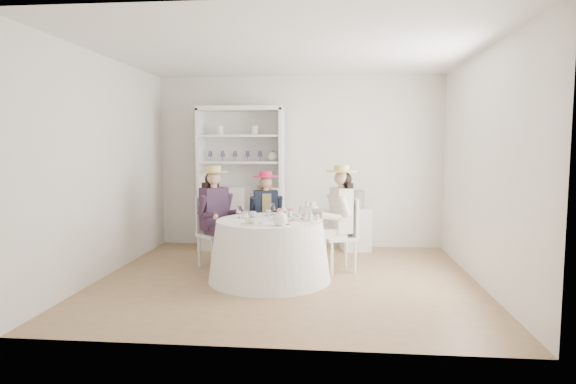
{
  "coord_description": "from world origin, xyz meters",
  "views": [
    {
      "loc": [
        0.55,
        -5.66,
        1.61
      ],
      "look_at": [
        0.0,
        0.1,
        1.05
      ],
      "focal_mm": 30.0,
      "sensor_mm": 36.0,
      "label": 1
    }
  ],
  "objects": [
    {
      "name": "cupcake_stand",
      "position": [
        0.28,
        -0.03,
        0.81
      ],
      "size": [
        0.24,
        0.24,
        0.22
      ],
      "rotation": [
        0.0,
        0.0,
        -0.12
      ],
      "color": "white",
      "rests_on": "tea_table"
    },
    {
      "name": "sandwich_plate",
      "position": [
        -0.36,
        -0.37,
        0.74
      ],
      "size": [
        0.25,
        0.25,
        0.06
      ],
      "rotation": [
        0.0,
        0.0,
        -0.12
      ],
      "color": "white",
      "rests_on": "tea_table"
    },
    {
      "name": "ground",
      "position": [
        0.0,
        0.0,
        0.0
      ],
      "size": [
        4.5,
        4.5,
        0.0
      ],
      "primitive_type": "plane",
      "color": "olive",
      "rests_on": "ground"
    },
    {
      "name": "table_teapot",
      "position": [
        -0.03,
        -0.44,
        0.8
      ],
      "size": [
        0.23,
        0.16,
        0.17
      ],
      "rotation": [
        0.0,
        0.0,
        -0.29
      ],
      "color": "white",
      "rests_on": "tea_table"
    },
    {
      "name": "tea_table",
      "position": [
        -0.21,
        -0.03,
        0.36
      ],
      "size": [
        1.47,
        1.47,
        0.73
      ],
      "rotation": [
        0.0,
        0.0,
        0.16
      ],
      "color": "white",
      "rests_on": "ground"
    },
    {
      "name": "hatbox",
      "position": [
        0.89,
        1.75,
        0.79
      ],
      "size": [
        0.34,
        0.34,
        0.27
      ],
      "primitive_type": "cylinder",
      "rotation": [
        0.0,
        0.0,
        0.33
      ],
      "color": "black",
      "rests_on": "side_table"
    },
    {
      "name": "teacup_b",
      "position": [
        -0.26,
        0.25,
        0.76
      ],
      "size": [
        0.1,
        0.1,
        0.07
      ],
      "primitive_type": "imported",
      "rotation": [
        0.0,
        0.0,
        -0.38
      ],
      "color": "white",
      "rests_on": "tea_table"
    },
    {
      "name": "side_table",
      "position": [
        0.89,
        1.75,
        0.33
      ],
      "size": [
        0.48,
        0.48,
        0.65
      ],
      "primitive_type": "cube",
      "rotation": [
        0.0,
        0.0,
        0.16
      ],
      "color": "silver",
      "rests_on": "ground"
    },
    {
      "name": "spare_chair",
      "position": [
        -0.5,
        1.18,
        0.55
      ],
      "size": [
        0.53,
        0.53,
        1.03
      ],
      "rotation": [
        0.0,
        0.0,
        2.85
      ],
      "color": "silver",
      "rests_on": "ground"
    },
    {
      "name": "flower_arrangement",
      "position": [
        0.0,
        -0.05,
        0.82
      ],
      "size": [
        0.19,
        0.19,
        0.07
      ],
      "rotation": [
        0.0,
        0.0,
        -0.2
      ],
      "color": "#DF6F7A",
      "rests_on": "tea_table"
    },
    {
      "name": "wall_back",
      "position": [
        0.0,
        2.0,
        1.35
      ],
      "size": [
        4.5,
        0.0,
        4.5
      ],
      "primitive_type": "plane",
      "rotation": [
        1.57,
        0.0,
        0.0
      ],
      "color": "silver",
      "rests_on": "ground"
    },
    {
      "name": "ceiling",
      "position": [
        0.0,
        0.0,
        2.7
      ],
      "size": [
        4.5,
        4.5,
        0.0
      ],
      "primitive_type": "plane",
      "rotation": [
        3.14,
        0.0,
        0.0
      ],
      "color": "white",
      "rests_on": "wall_back"
    },
    {
      "name": "flower_bowl",
      "position": [
        0.02,
        -0.02,
        0.75
      ],
      "size": [
        0.25,
        0.25,
        0.05
      ],
      "primitive_type": "imported",
      "rotation": [
        0.0,
        0.0,
        0.37
      ],
      "color": "white",
      "rests_on": "tea_table"
    },
    {
      "name": "guest_left",
      "position": [
        -1.0,
        0.5,
        0.76
      ],
      "size": [
        0.57,
        0.56,
        1.34
      ],
      "rotation": [
        0.0,
        0.0,
        0.84
      ],
      "color": "silver",
      "rests_on": "ground"
    },
    {
      "name": "wall_front",
      "position": [
        0.0,
        -2.0,
        1.35
      ],
      "size": [
        4.5,
        0.0,
        4.5
      ],
      "primitive_type": "plane",
      "rotation": [
        -1.57,
        0.0,
        0.0
      ],
      "color": "silver",
      "rests_on": "ground"
    },
    {
      "name": "hutch",
      "position": [
        -0.87,
        1.68,
        0.78
      ],
      "size": [
        1.48,
        0.96,
        2.2
      ],
      "rotation": [
        0.0,
        0.0,
        0.39
      ],
      "color": "silver",
      "rests_on": "ground"
    },
    {
      "name": "wall_right",
      "position": [
        2.25,
        0.0,
        1.35
      ],
      "size": [
        0.0,
        4.5,
        4.5
      ],
      "primitive_type": "plane",
      "rotation": [
        1.57,
        0.0,
        -1.57
      ],
      "color": "silver",
      "rests_on": "ground"
    },
    {
      "name": "teacup_a",
      "position": [
        -0.43,
        0.1,
        0.76
      ],
      "size": [
        0.09,
        0.09,
        0.07
      ],
      "primitive_type": "imported",
      "rotation": [
        0.0,
        0.0,
        0.03
      ],
      "color": "white",
      "rests_on": "tea_table"
    },
    {
      "name": "wall_left",
      "position": [
        -2.25,
        0.0,
        1.35
      ],
      "size": [
        0.0,
        4.5,
        4.5
      ],
      "primitive_type": "plane",
      "rotation": [
        1.57,
        0.0,
        1.57
      ],
      "color": "silver",
      "rests_on": "ground"
    },
    {
      "name": "stemware_set",
      "position": [
        -0.21,
        -0.03,
        0.8
      ],
      "size": [
        0.85,
        0.82,
        0.15
      ],
      "color": "white",
      "rests_on": "tea_table"
    },
    {
      "name": "teacup_c",
      "position": [
        0.01,
        0.1,
        0.76
      ],
      "size": [
        0.1,
        0.1,
        0.07
      ],
      "primitive_type": "imported",
      "rotation": [
        0.0,
        0.0,
        0.22
      ],
      "color": "white",
      "rests_on": "tea_table"
    },
    {
      "name": "guest_right",
      "position": [
        0.63,
        0.44,
        0.77
      ],
      "size": [
        0.56,
        0.52,
        1.36
      ],
      "rotation": [
        0.0,
        0.0,
        -1.22
      ],
      "color": "silver",
      "rests_on": "ground"
    },
    {
      "name": "guest_mid",
      "position": [
        -0.39,
        0.91,
        0.71
      ],
      "size": [
        0.47,
        0.51,
        1.26
      ],
      "rotation": [
        0.0,
        0.0,
        0.29
      ],
      "color": "silver",
      "rests_on": "ground"
    }
  ]
}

